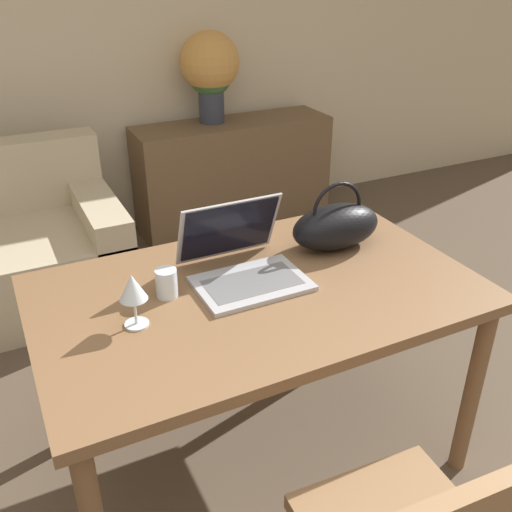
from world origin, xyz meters
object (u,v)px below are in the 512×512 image
at_px(wine_glass, 133,289).
at_px(flower_vase, 210,68).
at_px(handbag, 336,226).
at_px(drinking_glass, 167,283).
at_px(laptop, 241,257).

xyz_separation_m(wine_glass, flower_vase, (1.11, 2.12, 0.20)).
relative_size(handbag, flower_vase, 0.61).
bearing_deg(drinking_glass, wine_glass, -139.22).
bearing_deg(laptop, flower_vase, 70.36).
bearing_deg(handbag, wine_glass, -168.05).
relative_size(laptop, flower_vase, 0.63).
bearing_deg(flower_vase, drinking_glass, -116.00).
bearing_deg(laptop, wine_glass, -161.25).
height_order(drinking_glass, handbag, handbag).
xyz_separation_m(laptop, flower_vase, (0.71, 1.98, 0.26)).
distance_m(laptop, flower_vase, 2.12).
distance_m(drinking_glass, handbag, 0.68).
bearing_deg(wine_glass, laptop, 18.75).
relative_size(laptop, handbag, 1.04).
distance_m(wine_glass, handbag, 0.83).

